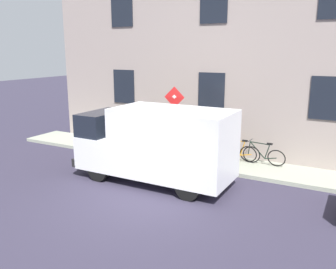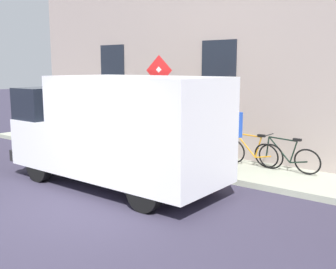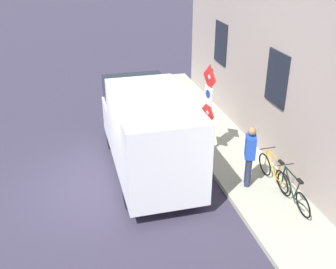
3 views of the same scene
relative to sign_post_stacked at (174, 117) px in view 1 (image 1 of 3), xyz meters
The scene contains 8 objects.
ground_plane 3.95m from the sign_post_stacked, 167.07° to the right, with size 80.00×80.00×0.00m, color #322E40.
sidewalk_slab 2.09m from the sign_post_stacked, 45.75° to the right, with size 1.92×17.45×0.14m, color #9EA38F.
building_facade 3.21m from the sign_post_stacked, 20.65° to the right, with size 0.75×15.45×8.39m.
sign_post_stacked is the anchor object (origin of this frame).
delivery_van 2.00m from the sign_post_stacked, 169.75° to the right, with size 2.00×5.33×2.50m.
bicycle_black 3.54m from the sign_post_stacked, 69.12° to the right, with size 0.46×1.71×0.89m.
bicycle_orange 2.78m from the sign_post_stacked, 61.31° to the right, with size 0.46×1.71×0.89m.
pedestrian 2.16m from the sign_post_stacked, 76.25° to the right, with size 0.39×0.47×1.72m.
Camera 1 is at (-8.32, -5.33, 4.31)m, focal length 38.40 mm.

